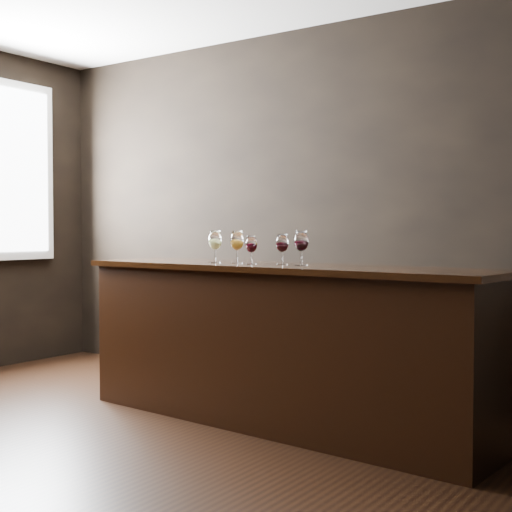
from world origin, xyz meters
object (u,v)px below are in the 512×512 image
Objects in this scene: glass_red_b at (282,244)px; glass_red_c at (301,242)px; back_bar_shelf at (322,332)px; glass_white at (215,241)px; glass_amber at (237,241)px; glass_red_a at (251,245)px; bar_counter at (278,348)px.

glass_red_b is 0.91× the size of glass_red_c.
glass_red_c is at bearing -11.57° from glass_red_b.
back_bar_shelf is 1.19m from glass_white.
back_bar_shelf is 12.06× the size of glass_amber.
glass_amber is at bearing 178.18° from glass_red_c.
glass_white reaches higher than glass_red_b.
glass_red_a is 0.20m from glass_red_b.
glass_amber reaches higher than bar_counter.
glass_red_b is (0.34, 0.02, -0.01)m from glass_amber.
glass_red_c is at bearing -0.27° from glass_white.
glass_red_b is at bearing 168.43° from glass_red_c.
glass_red_c is (0.49, -0.02, 0.00)m from glass_amber.
bar_counter is 13.17× the size of glass_red_c.
glass_amber is 1.00× the size of glass_red_c.
bar_counter reaches higher than back_bar_shelf.
glass_white reaches higher than bar_counter.
glass_white reaches higher than back_bar_shelf.
glass_white is 0.51m from glass_red_b.
glass_amber reaches higher than glass_red_b.
glass_red_a reaches higher than bar_counter.
glass_amber is 0.16m from glass_red_a.
glass_amber is (-0.12, -0.91, 0.69)m from back_bar_shelf.
back_bar_shelf is at bearing 103.44° from glass_red_b.
bar_counter is 1.09× the size of back_bar_shelf.
glass_red_c is (0.34, 0.04, 0.02)m from glass_red_a.
glass_red_a is at bearing -164.52° from bar_counter.
glass_amber reaches higher than glass_red_a.
glass_red_b is at bearing 85.81° from bar_counter.
glass_amber is at bearing -97.59° from back_bar_shelf.
glass_red_a is 0.86× the size of glass_red_c.
glass_red_b is (0.21, -0.90, 0.67)m from back_bar_shelf.
back_bar_shelf is 12.06× the size of glass_red_c.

